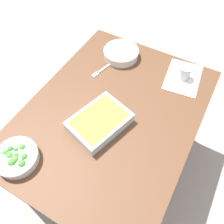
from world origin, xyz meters
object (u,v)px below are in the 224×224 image
object	(u,v)px
baking_dish	(100,121)
spoon_by_stew	(117,59)
fork_on_table	(101,70)
broccoli_bowl	(17,157)
drink_cup	(185,73)
stew_bowl	(121,53)

from	to	relation	value
baking_dish	spoon_by_stew	world-z (taller)	baking_dish
spoon_by_stew	fork_on_table	xyz separation A→B (m)	(0.13, -0.04, -0.00)
broccoli_bowl	spoon_by_stew	world-z (taller)	broccoli_bowl
broccoli_bowl	spoon_by_stew	distance (m)	0.85
baking_dish	spoon_by_stew	bearing A→B (deg)	-161.45
spoon_by_stew	fork_on_table	bearing A→B (deg)	-15.39
drink_cup	fork_on_table	distance (m)	0.51
drink_cup	fork_on_table	xyz separation A→B (m)	(0.20, -0.47, -0.04)
baking_dish	spoon_by_stew	size ratio (longest dim) A/B	2.01
drink_cup	spoon_by_stew	distance (m)	0.44
stew_bowl	broccoli_bowl	world-z (taller)	broccoli_bowl
stew_bowl	fork_on_table	bearing A→B (deg)	-15.02
baking_dish	spoon_by_stew	distance (m)	0.51
broccoli_bowl	drink_cup	world-z (taller)	drink_cup
stew_bowl	drink_cup	size ratio (longest dim) A/B	2.71
stew_bowl	fork_on_table	size ratio (longest dim) A/B	1.31
stew_bowl	broccoli_bowl	distance (m)	0.89
spoon_by_stew	fork_on_table	world-z (taller)	spoon_by_stew
baking_dish	drink_cup	size ratio (longest dim) A/B	4.12
baking_dish	drink_cup	xyz separation A→B (m)	(-0.55, 0.27, 0.00)
broccoli_bowl	baking_dish	world-z (taller)	broccoli_bowl
baking_dish	drink_cup	distance (m)	0.61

